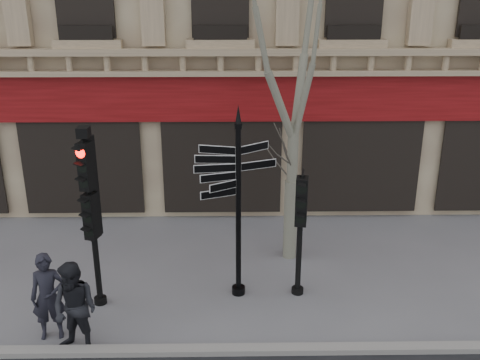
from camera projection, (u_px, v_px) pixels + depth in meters
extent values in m
plane|color=slate|center=(219.00, 310.00, 11.30)|extent=(80.00, 80.00, 0.00)
cube|color=gray|center=(218.00, 350.00, 9.96)|extent=(80.00, 0.25, 0.12)
cube|color=#5D090A|center=(221.00, 98.00, 14.68)|extent=(28.00, 0.25, 1.30)
cube|color=#897559|center=(221.00, 63.00, 14.14)|extent=(28.00, 0.35, 0.74)
cylinder|color=black|center=(238.00, 215.00, 11.30)|extent=(0.12, 0.12, 3.79)
cylinder|color=black|center=(238.00, 290.00, 11.91)|extent=(0.29, 0.29, 0.17)
cone|color=black|center=(238.00, 114.00, 10.56)|extent=(0.13, 0.13, 0.38)
cylinder|color=black|center=(93.00, 227.00, 10.96)|extent=(0.12, 0.12, 3.60)
cylinder|color=black|center=(101.00, 300.00, 11.54)|extent=(0.27, 0.27, 0.14)
cube|color=black|center=(92.00, 215.00, 10.86)|extent=(0.50, 0.42, 0.98)
cube|color=black|center=(87.00, 165.00, 10.51)|extent=(0.50, 0.42, 0.98)
sphere|color=#FF0C05|center=(86.00, 153.00, 10.42)|extent=(0.21, 0.21, 0.21)
cube|color=black|center=(83.00, 132.00, 10.28)|extent=(0.30, 0.34, 0.21)
cylinder|color=black|center=(300.00, 237.00, 11.49)|extent=(0.13, 0.13, 2.76)
cylinder|color=black|center=(297.00, 290.00, 11.93)|extent=(0.29, 0.29, 0.15)
cube|color=black|center=(301.00, 200.00, 11.20)|extent=(0.51, 0.41, 1.05)
cylinder|color=gray|center=(290.00, 220.00, 13.25)|extent=(0.33, 0.33, 2.04)
cylinder|color=gray|center=(293.00, 159.00, 12.72)|extent=(0.26, 0.26, 1.30)
imported|color=black|center=(48.00, 297.00, 10.17)|extent=(0.71, 0.53, 1.77)
imported|color=black|center=(75.00, 309.00, 9.73)|extent=(1.07, 0.95, 1.82)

